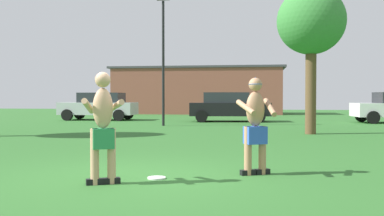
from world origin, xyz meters
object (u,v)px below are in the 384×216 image
Objects in this scene: lamp_post at (163,47)px; frisbee at (157,178)px; player_with_cap at (255,121)px; tree_left_field at (311,23)px; player_in_green at (103,125)px; car_silver_far_end at (99,106)px; car_black_near_post at (229,106)px.

frisbee is at bearing -78.45° from lamp_post.
player_with_cap is 1.93m from frisbee.
frisbee is (-1.60, -0.60, -0.91)m from player_with_cap.
lamp_post is 1.14× the size of tree_left_field.
tree_left_field reaches higher than player_in_green.
lamp_post reaches higher than tree_left_field.
car_silver_far_end is 0.82× the size of tree_left_field.
tree_left_field is (6.20, -3.73, 0.32)m from lamp_post.
player_in_green is at bearing -141.79° from frisbee.
car_black_near_post is 5.61m from lamp_post.
frisbee is at bearing -90.36° from car_black_near_post.
car_black_near_post is (0.11, 17.03, 0.81)m from frisbee.
player_in_green reaches higher than frisbee.
lamp_post is (-2.67, 13.06, 3.65)m from frisbee.
tree_left_field reaches higher than car_silver_far_end.
player_with_cap is 0.28× the size of lamp_post.
car_black_near_post is 7.52m from car_silver_far_end.
car_black_near_post and car_silver_far_end have the same top height.
lamp_post reaches higher than frisbee.
player_with_cap is at bearing -61.99° from car_silver_far_end.
car_silver_far_end reaches higher than frisbee.
player_with_cap is 0.98× the size of player_in_green.
car_black_near_post is (0.82, 17.59, -0.08)m from player_in_green.
player_with_cap is at bearing -71.09° from lamp_post.
car_black_near_post is 1.03× the size of car_silver_far_end.
frisbee is 17.05m from car_black_near_post.
car_black_near_post is 8.99m from tree_left_field.
player_in_green reaches higher than car_black_near_post.
tree_left_field is (1.94, 8.73, 3.06)m from player_with_cap.
tree_left_field is (10.94, -8.18, 3.16)m from car_silver_far_end.
player_in_green is 0.40× the size of car_silver_far_end.
car_silver_far_end is at bearing 143.19° from tree_left_field.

